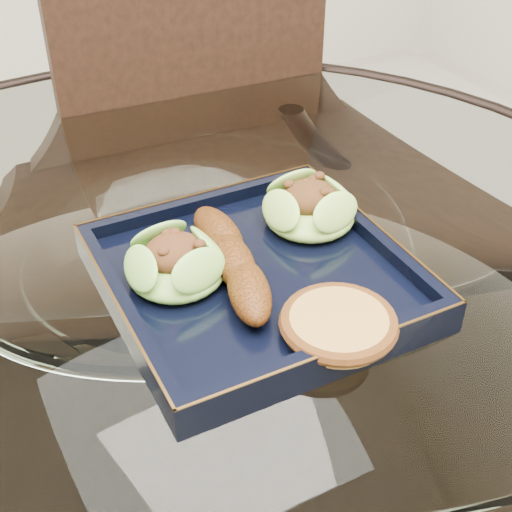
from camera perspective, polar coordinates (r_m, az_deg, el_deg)
name	(u,v)px	position (r m, az deg, el deg)	size (l,w,h in m)	color
dining_table	(197,386)	(0.82, -4.76, -10.33)	(1.13, 1.13, 0.77)	white
dining_chair	(230,248)	(1.09, -2.10, 0.61)	(0.45, 0.45, 0.98)	black
navy_plate	(256,281)	(0.67, 0.00, -2.05)	(0.27, 0.27, 0.02)	black
lettuce_wrap_left	(176,266)	(0.65, -6.40, -0.78)	(0.09, 0.09, 0.03)	#4D8B28
lettuce_wrap_right	(310,210)	(0.73, 4.32, 3.69)	(0.09, 0.09, 0.03)	#669A2C
roasted_plantain	(233,260)	(0.66, -1.87, -0.34)	(0.17, 0.04, 0.03)	#65300A
crumb_patty	(338,325)	(0.60, 6.62, -5.51)	(0.09, 0.09, 0.02)	#B5873C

